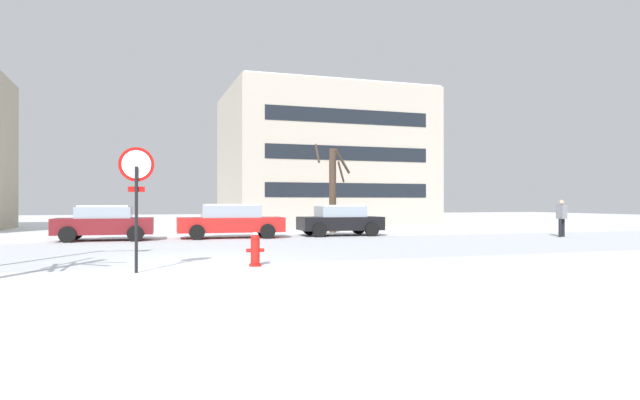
{
  "coord_description": "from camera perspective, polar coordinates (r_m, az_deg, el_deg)",
  "views": [
    {
      "loc": [
        -1.67,
        -14.73,
        1.56
      ],
      "look_at": [
        5.17,
        5.8,
        1.66
      ],
      "focal_mm": 30.95,
      "sensor_mm": 36.0,
      "label": 1
    }
  ],
  "objects": [
    {
      "name": "parked_car_red",
      "position": [
        24.54,
        -9.24,
        -2.13
      ],
      "size": [
        4.66,
        2.25,
        1.49
      ],
      "color": "red",
      "rests_on": "ground"
    },
    {
      "name": "building_far_right",
      "position": [
        40.04,
        0.22,
        4.28
      ],
      "size": [
        13.63,
        10.76,
        9.46
      ],
      "color": "#B2A899",
      "rests_on": "ground"
    },
    {
      "name": "parked_car_black",
      "position": [
        25.95,
        2.08,
        -2.08
      ],
      "size": [
        3.93,
        2.2,
        1.44
      ],
      "color": "black",
      "rests_on": "ground"
    },
    {
      "name": "road_surface",
      "position": [
        18.62,
        -13.25,
        -5.05
      ],
      "size": [
        80.0,
        9.48,
        0.0
      ],
      "color": "silver",
      "rests_on": "ground"
    },
    {
      "name": "tree_far_right",
      "position": [
        28.71,
        1.32,
        1.3
      ],
      "size": [
        1.95,
        1.94,
        4.7
      ],
      "color": "#423326",
      "rests_on": "ground"
    },
    {
      "name": "fire_hydrant",
      "position": [
        13.62,
        -6.72,
        -5.06
      ],
      "size": [
        0.44,
        0.3,
        0.84
      ],
      "color": "red",
      "rests_on": "ground"
    },
    {
      "name": "ground_plane",
      "position": [
        14.91,
        -11.95,
        -6.26
      ],
      "size": [
        120.0,
        120.0,
        0.0
      ],
      "primitive_type": "plane",
      "color": "white"
    },
    {
      "name": "parked_car_maroon",
      "position": [
        24.28,
        -21.39,
        -2.18
      ],
      "size": [
        3.93,
        2.31,
        1.44
      ],
      "color": "maroon",
      "rests_on": "ground"
    },
    {
      "name": "stop_sign",
      "position": [
        12.81,
        -18.45,
        1.51
      ],
      "size": [
        0.76,
        0.2,
        2.78
      ],
      "color": "black",
      "rests_on": "ground"
    },
    {
      "name": "pedestrian_crossing",
      "position": [
        27.21,
        23.7,
        -1.47
      ],
      "size": [
        0.48,
        0.41,
        1.68
      ],
      "color": "black",
      "rests_on": "ground"
    }
  ]
}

